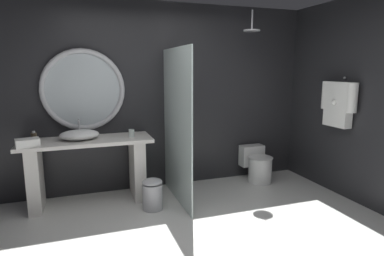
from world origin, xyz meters
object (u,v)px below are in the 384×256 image
rain_shower_head (252,29)px  folded_hand_towel (28,143)px  round_wall_mirror (83,90)px  waste_bin (153,194)px  tumbler_cup (132,133)px  toilet (257,165)px  soap_dispenser (34,138)px  vessel_sink (79,135)px  hanging_bathrobe (338,102)px

rain_shower_head → folded_hand_towel: rain_shower_head is taller
round_wall_mirror → folded_hand_towel: round_wall_mirror is taller
waste_bin → folded_hand_towel: (-1.36, 0.27, 0.68)m
tumbler_cup → toilet: 2.01m
round_wall_mirror → soap_dispenser: bearing=-150.8°
round_wall_mirror → rain_shower_head: rain_shower_head is taller
tumbler_cup → waste_bin: bearing=-68.6°
tumbler_cup → waste_bin: tumbler_cup is taller
vessel_sink → rain_shower_head: bearing=-0.6°
vessel_sink → toilet: (2.54, 0.00, -0.65)m
tumbler_cup → waste_bin: 0.83m
toilet → folded_hand_towel: folded_hand_towel is taller
soap_dispenser → waste_bin: soap_dispenser is taller
round_wall_mirror → rain_shower_head: size_ratio=3.69×
round_wall_mirror → hanging_bathrobe: 3.33m
vessel_sink → tumbler_cup: 0.64m
round_wall_mirror → waste_bin: 1.61m
hanging_bathrobe → folded_hand_towel: hanging_bathrobe is taller
folded_hand_towel → toilet: bearing=4.0°
tumbler_cup → folded_hand_towel: bearing=-172.3°
tumbler_cup → round_wall_mirror: (-0.55, 0.32, 0.55)m
tumbler_cup → soap_dispenser: (-1.14, -0.01, 0.02)m
round_wall_mirror → hanging_bathrobe: round_wall_mirror is taller
tumbler_cup → hanging_bathrobe: 2.73m
soap_dispenser → rain_shower_head: 3.16m
vessel_sink → folded_hand_towel: 0.59m
soap_dispenser → round_wall_mirror: size_ratio=0.14×
toilet → folded_hand_towel: size_ratio=2.25×
soap_dispenser → rain_shower_head: size_ratio=0.53×
soap_dispenser → folded_hand_towel: soap_dispenser is taller
vessel_sink → rain_shower_head: 2.71m
hanging_bathrobe → folded_hand_towel: size_ratio=2.65×
folded_hand_towel → rain_shower_head: bearing=3.7°
round_wall_mirror → toilet: bearing=-6.0°
round_wall_mirror → hanging_bathrobe: size_ratio=1.61×
toilet → rain_shower_head: bearing=-171.3°
vessel_sink → rain_shower_head: rain_shower_head is taller
vessel_sink → hanging_bathrobe: size_ratio=0.73×
tumbler_cup → hanging_bathrobe: bearing=-16.1°
rain_shower_head → folded_hand_towel: size_ratio=1.16×
hanging_bathrobe → tumbler_cup: bearing=163.9°
soap_dispenser → toilet: (3.05, 0.07, -0.65)m
vessel_sink → soap_dispenser: bearing=-172.5°
tumbler_cup → waste_bin: size_ratio=0.26×
vessel_sink → hanging_bathrobe: (3.23, -0.80, 0.38)m
folded_hand_towel → waste_bin: bearing=-11.1°
vessel_sink → rain_shower_head: (2.35, -0.03, 1.35)m
hanging_bathrobe → waste_bin: size_ratio=1.70×
tumbler_cup → soap_dispenser: bearing=-179.4°
soap_dispenser → toilet: 3.12m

